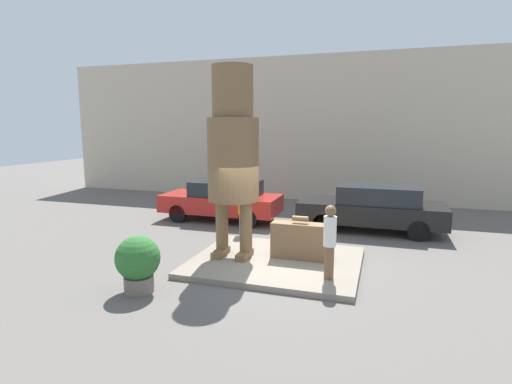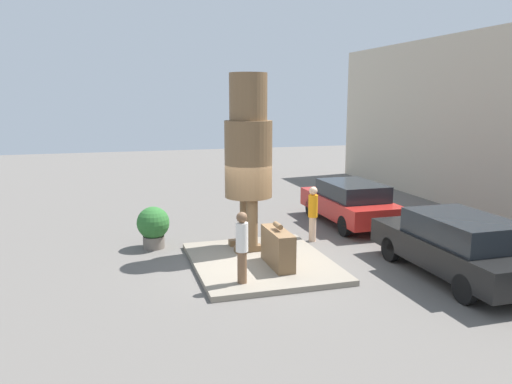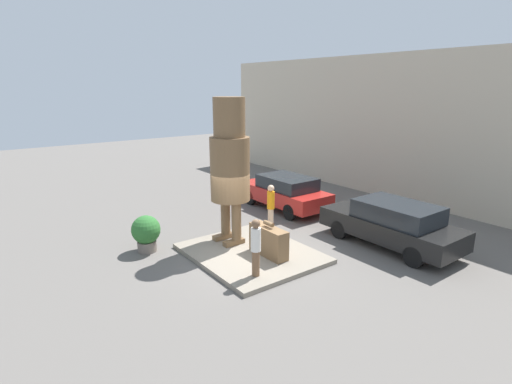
{
  "view_description": "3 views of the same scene",
  "coord_description": "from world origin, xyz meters",
  "px_view_note": "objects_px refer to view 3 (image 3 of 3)",
  "views": [
    {
      "loc": [
        2.51,
        -9.42,
        3.46
      ],
      "look_at": [
        -0.51,
        -0.08,
        1.86
      ],
      "focal_mm": 28.0,
      "sensor_mm": 36.0,
      "label": 1
    },
    {
      "loc": [
        11.91,
        -3.64,
        4.28
      ],
      "look_at": [
        -0.29,
        -0.06,
        1.89
      ],
      "focal_mm": 35.0,
      "sensor_mm": 36.0,
      "label": 2
    },
    {
      "loc": [
        9.62,
        -6.98,
        5.28
      ],
      "look_at": [
        -0.11,
        0.27,
        2.04
      ],
      "focal_mm": 28.0,
      "sensor_mm": 36.0,
      "label": 3
    }
  ],
  "objects_px": {
    "giant_suitcase": "(269,241)",
    "worker_hivis": "(271,204)",
    "statue_figure": "(230,160)",
    "parked_car_black": "(392,223)",
    "planter_pot": "(146,232)",
    "parked_car_red": "(285,191)",
    "tourist": "(256,245)"
  },
  "relations": [
    {
      "from": "giant_suitcase",
      "to": "worker_hivis",
      "type": "height_order",
      "value": "worker_hivis"
    },
    {
      "from": "statue_figure",
      "to": "worker_hivis",
      "type": "distance_m",
      "value": 3.02
    },
    {
      "from": "statue_figure",
      "to": "parked_car_black",
      "type": "bearing_deg",
      "value": 52.02
    },
    {
      "from": "statue_figure",
      "to": "planter_pot",
      "type": "relative_size",
      "value": 3.94
    },
    {
      "from": "parked_car_black",
      "to": "planter_pot",
      "type": "xyz_separation_m",
      "value": [
        -4.52,
        -6.8,
        -0.15
      ]
    },
    {
      "from": "parked_car_red",
      "to": "parked_car_black",
      "type": "distance_m",
      "value": 5.4
    },
    {
      "from": "statue_figure",
      "to": "planter_pot",
      "type": "height_order",
      "value": "statue_figure"
    },
    {
      "from": "statue_figure",
      "to": "tourist",
      "type": "height_order",
      "value": "statue_figure"
    },
    {
      "from": "tourist",
      "to": "giant_suitcase",
      "type": "bearing_deg",
      "value": 127.55
    },
    {
      "from": "tourist",
      "to": "worker_hivis",
      "type": "xyz_separation_m",
      "value": [
        -3.12,
        3.03,
        -0.12
      ]
    },
    {
      "from": "giant_suitcase",
      "to": "worker_hivis",
      "type": "distance_m",
      "value": 2.93
    },
    {
      "from": "giant_suitcase",
      "to": "planter_pot",
      "type": "relative_size",
      "value": 1.19
    },
    {
      "from": "giant_suitcase",
      "to": "tourist",
      "type": "distance_m",
      "value": 1.52
    },
    {
      "from": "tourist",
      "to": "worker_hivis",
      "type": "relative_size",
      "value": 0.98
    },
    {
      "from": "tourist",
      "to": "planter_pot",
      "type": "bearing_deg",
      "value": -156.23
    },
    {
      "from": "statue_figure",
      "to": "parked_car_black",
      "type": "relative_size",
      "value": 1.02
    },
    {
      "from": "parked_car_black",
      "to": "worker_hivis",
      "type": "height_order",
      "value": "worker_hivis"
    },
    {
      "from": "giant_suitcase",
      "to": "worker_hivis",
      "type": "bearing_deg",
      "value": 139.91
    },
    {
      "from": "parked_car_red",
      "to": "parked_car_black",
      "type": "xyz_separation_m",
      "value": [
        5.4,
        0.11,
        0.02
      ]
    },
    {
      "from": "tourist",
      "to": "parked_car_red",
      "type": "relative_size",
      "value": 0.38
    },
    {
      "from": "giant_suitcase",
      "to": "parked_car_black",
      "type": "xyz_separation_m",
      "value": [
        1.64,
        3.98,
        0.21
      ]
    },
    {
      "from": "parked_car_red",
      "to": "parked_car_black",
      "type": "height_order",
      "value": "parked_car_black"
    },
    {
      "from": "giant_suitcase",
      "to": "tourist",
      "type": "bearing_deg",
      "value": -52.45
    },
    {
      "from": "parked_car_black",
      "to": "planter_pot",
      "type": "relative_size",
      "value": 3.88
    },
    {
      "from": "tourist",
      "to": "parked_car_black",
      "type": "bearing_deg",
      "value": 81.66
    },
    {
      "from": "tourist",
      "to": "parked_car_red",
      "type": "height_order",
      "value": "tourist"
    },
    {
      "from": "parked_car_black",
      "to": "worker_hivis",
      "type": "distance_m",
      "value": 4.41
    },
    {
      "from": "giant_suitcase",
      "to": "parked_car_black",
      "type": "bearing_deg",
      "value": 67.58
    },
    {
      "from": "statue_figure",
      "to": "planter_pot",
      "type": "bearing_deg",
      "value": -115.09
    },
    {
      "from": "worker_hivis",
      "to": "statue_figure",
      "type": "bearing_deg",
      "value": -76.04
    },
    {
      "from": "planter_pot",
      "to": "worker_hivis",
      "type": "distance_m",
      "value": 4.74
    },
    {
      "from": "giant_suitcase",
      "to": "parked_car_red",
      "type": "distance_m",
      "value": 5.4
    }
  ]
}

